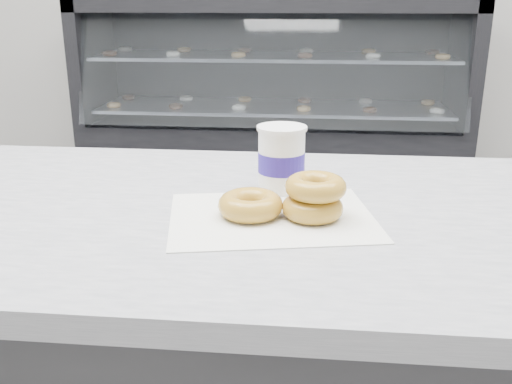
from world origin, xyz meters
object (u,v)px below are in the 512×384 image
donut_single (250,205)px  donut_stack (314,197)px  coffee_cup (281,158)px  display_case (273,121)px

donut_single → donut_stack: size_ratio=0.88×
donut_single → coffee_cup: coffee_cup is taller
display_case → coffee_cup: 2.67m
donut_stack → coffee_cup: 0.16m
display_case → donut_single: 2.80m
display_case → donut_stack: size_ratio=19.20×
display_case → coffee_cup: size_ratio=19.10×
display_case → donut_single: bearing=-86.8°
donut_stack → coffee_cup: coffee_cup is taller
coffee_cup → donut_stack: bearing=-55.8°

